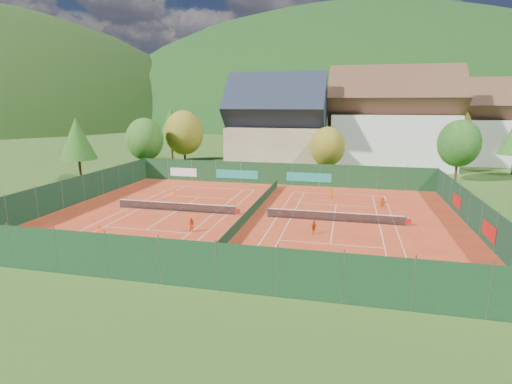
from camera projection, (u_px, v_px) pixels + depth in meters
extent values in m
plane|color=#2D4F18|center=(251.00, 216.00, 39.35)|extent=(600.00, 600.00, 0.00)
cube|color=#B9371B|center=(251.00, 216.00, 39.34)|extent=(40.00, 32.00, 0.01)
cube|color=white|center=(214.00, 188.00, 52.41)|extent=(10.97, 0.06, 0.00)
cube|color=white|center=(110.00, 252.00, 29.82)|extent=(10.97, 0.06, 0.00)
cube|color=white|center=(128.00, 208.00, 42.33)|extent=(0.06, 23.77, 0.00)
cube|color=white|center=(227.00, 214.00, 39.90)|extent=(0.06, 23.77, 0.00)
cube|color=white|center=(140.00, 209.00, 42.03)|extent=(0.06, 23.77, 0.00)
cube|color=white|center=(214.00, 214.00, 40.20)|extent=(0.06, 23.77, 0.00)
cube|color=white|center=(199.00, 197.00, 47.20)|extent=(8.23, 0.06, 0.00)
cube|color=white|center=(146.00, 230.00, 35.03)|extent=(8.23, 0.06, 0.00)
cube|color=white|center=(176.00, 211.00, 41.12)|extent=(0.06, 12.80, 0.00)
cube|color=white|center=(338.00, 194.00, 48.86)|extent=(10.97, 0.06, 0.00)
cube|color=white|center=(326.00, 272.00, 26.27)|extent=(10.97, 0.06, 0.00)
cube|color=white|center=(276.00, 218.00, 38.78)|extent=(0.06, 23.77, 0.00)
cube|color=white|center=(395.00, 225.00, 36.35)|extent=(0.06, 23.77, 0.00)
cube|color=white|center=(290.00, 218.00, 38.48)|extent=(0.06, 23.77, 0.00)
cube|color=white|center=(379.00, 224.00, 36.65)|extent=(0.06, 23.77, 0.00)
cube|color=white|center=(336.00, 205.00, 43.65)|extent=(8.23, 0.06, 0.00)
cube|color=white|center=(330.00, 244.00, 31.48)|extent=(8.23, 0.06, 0.00)
cube|color=white|center=(334.00, 221.00, 37.57)|extent=(0.06, 12.80, 0.00)
cylinder|color=#59595B|center=(120.00, 203.00, 42.43)|extent=(0.10, 0.10, 1.02)
cylinder|color=#59595B|center=(236.00, 210.00, 39.59)|extent=(0.10, 0.10, 1.02)
cube|color=black|center=(176.00, 207.00, 41.02)|extent=(12.80, 0.02, 0.86)
cube|color=white|center=(176.00, 203.00, 40.93)|extent=(12.80, 0.04, 0.06)
cube|color=red|center=(238.00, 211.00, 39.55)|extent=(0.40, 0.04, 0.40)
cylinder|color=#59595B|center=(267.00, 212.00, 38.88)|extent=(0.10, 0.10, 1.02)
cylinder|color=#59595B|center=(406.00, 221.00, 36.04)|extent=(0.10, 0.10, 1.02)
cube|color=black|center=(334.00, 217.00, 37.47)|extent=(12.80, 0.02, 0.86)
cube|color=white|center=(334.00, 212.00, 37.38)|extent=(12.80, 0.04, 0.06)
cube|color=red|center=(409.00, 221.00, 36.00)|extent=(0.40, 0.04, 0.40)
cube|color=#12321D|center=(251.00, 211.00, 39.24)|extent=(0.03, 28.80, 1.00)
cube|color=#14391B|center=(279.00, 174.00, 54.23)|extent=(40.00, 0.04, 3.00)
cube|color=teal|center=(237.00, 174.00, 55.57)|extent=(6.00, 0.03, 1.20)
cube|color=teal|center=(309.00, 177.00, 53.35)|extent=(6.00, 0.03, 1.20)
cube|color=silver|center=(183.00, 172.00, 57.34)|extent=(4.00, 0.03, 1.20)
cube|color=#13351A|center=(188.00, 264.00, 23.81)|extent=(40.00, 0.04, 3.00)
cube|color=#133620|center=(73.00, 191.00, 43.46)|extent=(0.04, 32.00, 3.00)
cube|color=#12321E|center=(475.00, 214.00, 34.58)|extent=(0.04, 32.00, 3.00)
cube|color=#B21414|center=(489.00, 231.00, 30.86)|extent=(0.03, 3.00, 1.20)
cube|color=#B21414|center=(457.00, 201.00, 40.36)|extent=(0.03, 3.00, 1.20)
cube|color=#CAB48E|center=(276.00, 148.00, 67.77)|extent=(15.00, 12.00, 7.00)
cube|color=#1E2333|center=(277.00, 109.00, 66.35)|extent=(16.20, 12.00, 12.00)
cube|color=silver|center=(390.00, 141.00, 69.04)|extent=(20.00, 11.00, 9.00)
cube|color=brown|center=(394.00, 98.00, 67.46)|extent=(21.60, 11.00, 11.00)
cube|color=silver|center=(466.00, 141.00, 73.64)|extent=(16.00, 10.00, 8.00)
cube|color=brown|center=(470.00, 105.00, 72.23)|extent=(17.28, 10.00, 10.00)
cylinder|color=#462D19|center=(146.00, 165.00, 62.93)|extent=(0.36, 0.36, 2.80)
ellipsoid|color=#295C1A|center=(145.00, 139.00, 62.06)|extent=(5.72, 5.72, 6.58)
cylinder|color=#442C18|center=(185.00, 159.00, 67.71)|extent=(0.36, 0.36, 3.15)
ellipsoid|color=olive|center=(184.00, 133.00, 66.73)|extent=(6.44, 6.44, 7.40)
cylinder|color=#402717|center=(172.00, 152.00, 76.61)|extent=(0.36, 0.36, 3.50)
cone|color=#1E5518|center=(171.00, 126.00, 75.52)|extent=(5.60, 5.60, 6.50)
cylinder|color=#422817|center=(327.00, 170.00, 58.66)|extent=(0.36, 0.36, 2.45)
ellipsoid|color=olive|center=(327.00, 147.00, 57.90)|extent=(5.01, 5.01, 5.76)
cylinder|color=#4A2E1A|center=(456.00, 172.00, 56.53)|extent=(0.36, 0.36, 2.80)
ellipsoid|color=#225618|center=(459.00, 143.00, 55.66)|extent=(5.72, 5.72, 6.58)
cylinder|color=#432B17|center=(80.00, 170.00, 56.62)|extent=(0.36, 0.36, 3.15)
cone|color=#225418|center=(77.00, 138.00, 55.64)|extent=(5.04, 5.04, 5.85)
cylinder|color=#4E371B|center=(446.00, 156.00, 71.22)|extent=(0.36, 0.36, 3.50)
ellipsoid|color=olive|center=(449.00, 127.00, 70.13)|extent=(7.15, 7.15, 8.22)
ellipsoid|color=black|center=(349.00, 169.00, 331.49)|extent=(440.00, 440.00, 242.00)
cylinder|color=slate|center=(378.00, 268.00, 25.90)|extent=(0.02, 0.02, 0.80)
cylinder|color=slate|center=(383.00, 269.00, 25.83)|extent=(0.02, 0.02, 0.80)
cylinder|color=slate|center=(378.00, 266.00, 26.18)|extent=(0.02, 0.02, 0.80)
cylinder|color=slate|center=(382.00, 267.00, 26.12)|extent=(0.02, 0.02, 0.80)
cube|color=slate|center=(380.00, 265.00, 25.97)|extent=(0.34, 0.34, 0.30)
ellipsoid|color=#CCD833|center=(380.00, 265.00, 25.97)|extent=(0.28, 0.28, 0.16)
sphere|color=#CCD833|center=(94.00, 234.00, 33.80)|extent=(0.07, 0.07, 0.07)
sphere|color=#CCD833|center=(272.00, 260.00, 28.13)|extent=(0.07, 0.07, 0.07)
sphere|color=#CCD833|center=(261.00, 209.00, 42.00)|extent=(0.07, 0.07, 0.07)
sphere|color=#CCD833|center=(238.00, 201.00, 45.05)|extent=(0.07, 0.07, 0.07)
sphere|color=#CCD833|center=(360.00, 228.00, 35.38)|extent=(0.07, 0.07, 0.07)
imported|color=#E85614|center=(99.00, 233.00, 32.02)|extent=(0.54, 0.40, 1.35)
imported|color=#E64714|center=(192.00, 225.00, 34.26)|extent=(0.65, 0.52, 1.29)
imported|color=orange|center=(174.00, 195.00, 45.70)|extent=(0.78, 0.45, 1.21)
imported|color=#DA5713|center=(314.00, 227.00, 33.72)|extent=(0.67, 0.78, 1.26)
imported|color=#CE5C12|center=(331.00, 193.00, 46.75)|extent=(0.70, 0.64, 1.19)
imported|color=orange|center=(382.00, 203.00, 41.69)|extent=(1.30, 0.69, 1.34)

